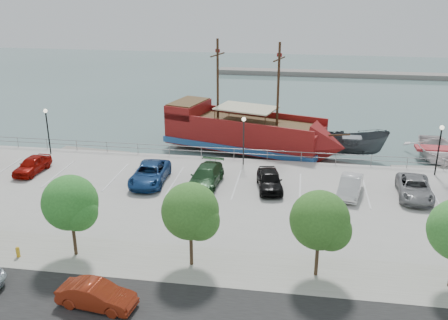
# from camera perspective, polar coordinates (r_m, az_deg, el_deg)

# --- Properties ---
(ground) EXTENTS (160.00, 160.00, 0.00)m
(ground) POSITION_cam_1_polar(r_m,az_deg,el_deg) (38.18, 1.02, -5.34)
(ground) COLOR #4B6C67
(sidewalk) EXTENTS (100.00, 4.00, 0.05)m
(sidewalk) POSITION_cam_1_polar(r_m,az_deg,el_deg) (29.04, -1.75, -11.99)
(sidewalk) COLOR gray
(sidewalk) RESTS_ON land_slab
(seawall_railing) EXTENTS (50.00, 0.06, 1.00)m
(seawall_railing) POSITION_cam_1_polar(r_m,az_deg,el_deg) (44.75, 2.41, 0.71)
(seawall_railing) COLOR gray
(seawall_railing) RESTS_ON land_slab
(far_shore) EXTENTS (40.00, 3.00, 0.80)m
(far_shore) POSITION_cam_1_polar(r_m,az_deg,el_deg) (90.71, 12.31, 9.61)
(far_shore) COLOR gray
(far_shore) RESTS_ON ground
(pirate_ship) EXTENTS (18.47, 9.77, 11.44)m
(pirate_ship) POSITION_cam_1_polar(r_m,az_deg,el_deg) (48.82, 3.72, 2.85)
(pirate_ship) COLOR maroon
(pirate_ship) RESTS_ON ground
(patrol_boat) EXTENTS (6.95, 2.81, 2.66)m
(patrol_boat) POSITION_cam_1_polar(r_m,az_deg,el_deg) (48.83, 14.34, 1.52)
(patrol_boat) COLOR #3B4145
(patrol_boat) RESTS_ON ground
(speedboat) EXTENTS (5.46, 7.59, 1.56)m
(speedboat) POSITION_cam_1_polar(r_m,az_deg,el_deg) (51.60, 23.17, 0.85)
(speedboat) COLOR silver
(speedboat) RESTS_ON ground
(dock_west) EXTENTS (7.20, 2.79, 0.40)m
(dock_west) POSITION_cam_1_polar(r_m,az_deg,el_deg) (50.33, -14.79, 0.69)
(dock_west) COLOR gray
(dock_west) RESTS_ON ground
(dock_mid) EXTENTS (6.42, 3.81, 0.35)m
(dock_mid) POSITION_cam_1_polar(r_m,az_deg,el_deg) (46.54, 14.27, -0.91)
(dock_mid) COLOR slate
(dock_mid) RESTS_ON ground
(dock_east) EXTENTS (7.64, 2.77, 0.43)m
(dock_east) POSITION_cam_1_polar(r_m,az_deg,el_deg) (47.85, 23.06, -1.32)
(dock_east) COLOR gray
(dock_east) RESTS_ON ground
(street_sedan) EXTENTS (4.13, 1.89, 1.31)m
(street_sedan) POSITION_cam_1_polar(r_m,az_deg,el_deg) (26.35, -14.35, -14.77)
(street_sedan) COLOR maroon
(street_sedan) RESTS_ON street
(fire_hydrant) EXTENTS (0.24, 0.24, 0.69)m
(fire_hydrant) POSITION_cam_1_polar(r_m,az_deg,el_deg) (32.00, -22.49, -9.65)
(fire_hydrant) COLOR gold
(fire_hydrant) RESTS_ON sidewalk
(lamp_post_left) EXTENTS (0.36, 0.36, 4.28)m
(lamp_post_left) POSITION_cam_1_polar(r_m,az_deg,el_deg) (48.17, -19.58, 3.97)
(lamp_post_left) COLOR black
(lamp_post_left) RESTS_ON land_slab
(lamp_post_mid) EXTENTS (0.36, 0.36, 4.28)m
(lamp_post_mid) POSITION_cam_1_polar(r_m,az_deg,el_deg) (42.76, 2.26, 3.18)
(lamp_post_mid) COLOR black
(lamp_post_mid) RESTS_ON land_slab
(lamp_post_right) EXTENTS (0.36, 0.36, 4.28)m
(lamp_post_right) POSITION_cam_1_polar(r_m,az_deg,el_deg) (44.00, 23.44, 1.97)
(lamp_post_right) COLOR black
(lamp_post_right) RESTS_ON land_slab
(tree_c) EXTENTS (3.30, 3.20, 5.00)m
(tree_c) POSITION_cam_1_polar(r_m,az_deg,el_deg) (29.72, -16.96, -4.93)
(tree_c) COLOR #473321
(tree_c) RESTS_ON sidewalk
(tree_d) EXTENTS (3.30, 3.20, 5.00)m
(tree_d) POSITION_cam_1_polar(r_m,az_deg,el_deg) (27.52, -3.61, -6.12)
(tree_d) COLOR #473321
(tree_d) RESTS_ON sidewalk
(tree_e) EXTENTS (3.30, 3.20, 5.00)m
(tree_e) POSITION_cam_1_polar(r_m,az_deg,el_deg) (27.00, 11.18, -7.04)
(tree_e) COLOR #473321
(tree_e) RESTS_ON sidewalk
(parked_car_a) EXTENTS (1.91, 4.18, 1.39)m
(parked_car_a) POSITION_cam_1_polar(r_m,az_deg,el_deg) (44.63, -21.08, -0.51)
(parked_car_a) COLOR #8E0903
(parked_car_a) RESTS_ON land_slab
(parked_car_c) EXTENTS (2.75, 5.56, 1.51)m
(parked_car_c) POSITION_cam_1_polar(r_m,az_deg,el_deg) (40.04, -8.47, -1.56)
(parked_car_c) COLOR navy
(parked_car_c) RESTS_ON land_slab
(parked_car_d) EXTENTS (2.48, 5.40, 1.53)m
(parked_car_d) POSITION_cam_1_polar(r_m,az_deg,el_deg) (39.04, -2.11, -1.92)
(parked_car_d) COLOR #1B3F1F
(parked_car_d) RESTS_ON land_slab
(parked_car_e) EXTENTS (2.55, 4.74, 1.53)m
(parked_car_e) POSITION_cam_1_polar(r_m,az_deg,el_deg) (38.56, 5.22, -2.28)
(parked_car_e) COLOR black
(parked_car_e) RESTS_ON land_slab
(parked_car_f) EXTENTS (2.33, 4.55, 1.43)m
(parked_car_f) POSITION_cam_1_polar(r_m,az_deg,el_deg) (38.60, 14.23, -2.91)
(parked_car_f) COLOR silver
(parked_car_f) RESTS_ON land_slab
(parked_car_g) EXTENTS (2.71, 5.28, 1.43)m
(parked_car_g) POSITION_cam_1_polar(r_m,az_deg,el_deg) (39.72, 20.96, -3.01)
(parked_car_g) COLOR gray
(parked_car_g) RESTS_ON land_slab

